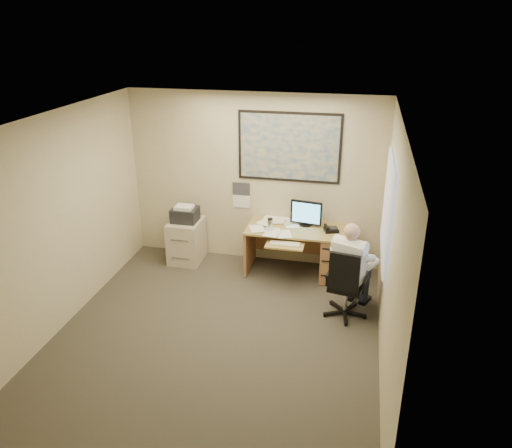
% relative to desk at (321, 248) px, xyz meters
% --- Properties ---
extents(room_shell, '(4.00, 4.50, 2.70)m').
position_rel_desk_xyz_m(room_shell, '(-1.11, -1.90, 0.91)').
color(room_shell, '#39352C').
rests_on(room_shell, ground).
extents(desk, '(1.60, 0.97, 1.14)m').
position_rel_desk_xyz_m(desk, '(0.00, 0.00, 0.00)').
color(desk, '#AB8D49').
rests_on(desk, ground).
extents(world_map, '(1.56, 0.03, 1.06)m').
position_rel_desk_xyz_m(world_map, '(-0.58, 0.33, 1.46)').
color(world_map, '#1E4C93').
rests_on(world_map, room_shell).
extents(wall_calendar, '(0.28, 0.01, 0.42)m').
position_rel_desk_xyz_m(wall_calendar, '(-1.33, 0.34, 0.64)').
color(wall_calendar, white).
rests_on(wall_calendar, room_shell).
extents(window_blinds, '(0.06, 1.40, 1.30)m').
position_rel_desk_xyz_m(window_blinds, '(0.86, -1.10, 1.11)').
color(window_blinds, '#EDE8CC').
rests_on(window_blinds, room_shell).
extents(filing_cabinet, '(0.50, 0.60, 0.96)m').
position_rel_desk_xyz_m(filing_cabinet, '(-2.17, 0.01, -0.03)').
color(filing_cabinet, beige).
rests_on(filing_cabinet, ground).
extents(office_chair, '(0.69, 0.69, 1.00)m').
position_rel_desk_xyz_m(office_chair, '(0.45, -1.11, -0.15)').
color(office_chair, black).
rests_on(office_chair, ground).
extents(person, '(0.82, 0.95, 1.31)m').
position_rel_desk_xyz_m(person, '(0.44, -1.03, 0.21)').
color(person, white).
rests_on(person, office_chair).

